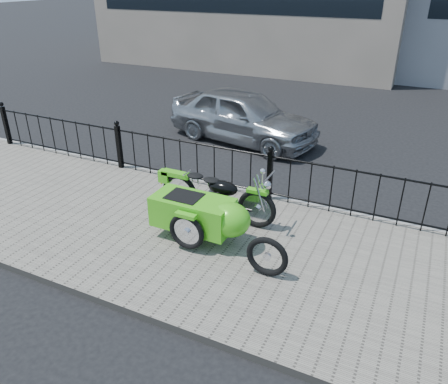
% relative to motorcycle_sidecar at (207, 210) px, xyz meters
% --- Properties ---
extents(ground, '(120.00, 120.00, 0.00)m').
position_rel_motorcycle_sidecar_xyz_m(ground, '(0.45, 0.39, -0.59)').
color(ground, black).
rests_on(ground, ground).
extents(sidewalk, '(30.00, 3.80, 0.12)m').
position_rel_motorcycle_sidecar_xyz_m(sidewalk, '(0.45, -0.11, -0.53)').
color(sidewalk, '#6E675D').
rests_on(sidewalk, ground).
extents(curb, '(30.00, 0.10, 0.12)m').
position_rel_motorcycle_sidecar_xyz_m(curb, '(0.45, 1.83, -0.53)').
color(curb, gray).
rests_on(curb, ground).
extents(iron_fence, '(14.11, 0.11, 1.08)m').
position_rel_motorcycle_sidecar_xyz_m(iron_fence, '(0.45, 1.69, -0.01)').
color(iron_fence, black).
rests_on(iron_fence, sidewalk).
extents(motorcycle_sidecar, '(2.28, 1.48, 0.98)m').
position_rel_motorcycle_sidecar_xyz_m(motorcycle_sidecar, '(0.00, 0.00, 0.00)').
color(motorcycle_sidecar, black).
rests_on(motorcycle_sidecar, sidewalk).
extents(spare_tire, '(0.63, 0.09, 0.63)m').
position_rel_motorcycle_sidecar_xyz_m(spare_tire, '(1.25, -0.57, -0.16)').
color(spare_tire, black).
rests_on(spare_tire, sidewalk).
extents(sedan_car, '(4.25, 2.33, 1.37)m').
position_rel_motorcycle_sidecar_xyz_m(sedan_car, '(-1.43, 4.76, 0.09)').
color(sedan_car, '#A6A8AD').
rests_on(sedan_car, ground).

